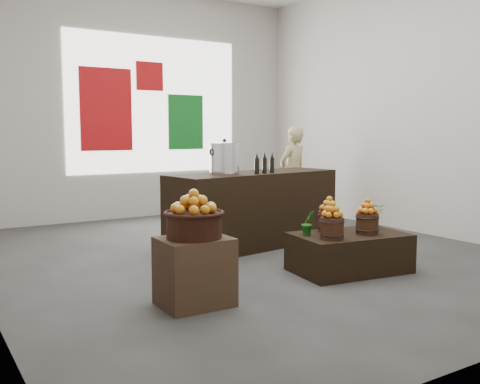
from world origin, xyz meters
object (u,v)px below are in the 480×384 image
counter (254,209)px  stock_pot_left (225,159)px  crate (195,272)px  display_table (349,252)px  shopper (293,174)px  wicker_basket (194,225)px

counter → stock_pot_left: stock_pot_left is taller
counter → stock_pot_left: 0.84m
crate → display_table: size_ratio=0.50×
shopper → stock_pot_left: bearing=20.9°
wicker_basket → counter: bearing=44.8°
stock_pot_left → crate: bearing=-127.4°
counter → stock_pot_left: size_ratio=6.47×
stock_pot_left → wicker_basket: bearing=-127.4°
crate → display_table: 1.96m
crate → wicker_basket: (0.00, 0.00, 0.41)m
stock_pot_left → shopper: (2.18, 1.42, -0.37)m
shopper → crate: bearing=29.7°
display_table → shopper: (1.54, 3.01, 0.60)m
display_table → counter: 1.69m
wicker_basket → shopper: bearing=42.0°
wicker_basket → display_table: 2.02m
counter → display_table: bearing=-93.0°
display_table → crate: bearing=-168.4°
wicker_basket → stock_pot_left: bearing=52.6°
shopper → display_table: bearing=50.7°
crate → counter: (1.80, 1.79, 0.19)m
display_table → counter: counter is taller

